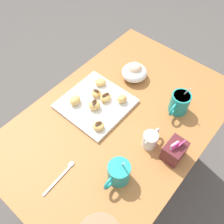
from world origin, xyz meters
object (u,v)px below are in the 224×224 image
Objects in this scene: beignet_1 at (105,97)px; beignet_5 at (94,105)px; beignet_0 at (100,82)px; coffee_mug_teal_right at (118,173)px; sugar_caddy at (175,151)px; pastry_plate_square at (96,104)px; beignet_3 at (75,100)px; coffee_mug_teal_left at (179,103)px; cream_pitcher_white at (150,139)px; beignet_4 at (96,93)px; ice_cream_bowl at (134,72)px; dining_table at (119,136)px; beignet_6 at (98,126)px; beignet_2 at (122,99)px.

beignet_1 is 1.05× the size of beignet_5.
coffee_mug_teal_right is at bearing 50.00° from beignet_0.
sugar_caddy is 0.47m from beignet_0.
pastry_plate_square is 5.25× the size of beignet_3.
coffee_mug_teal_left reaches higher than beignet_0.
cream_pitcher_white is (0.22, 0.01, -0.01)m from coffee_mug_teal_left.
cream_pitcher_white is 0.33m from beignet_4.
cream_pitcher_white is 0.38m from ice_cream_bowl.
beignet_3 is at bearing -110.98° from coffee_mug_teal_right.
beignet_6 is (0.10, -0.03, 0.18)m from dining_table.
coffee_mug_teal_left reaches higher than beignet_5.
dining_table is at bearing 109.41° from beignet_3.
beignet_4 is (-0.02, -0.43, -0.01)m from sugar_caddy.
coffee_mug_teal_left reaches higher than ice_cream_bowl.
beignet_3 is (0.07, -0.47, -0.01)m from sugar_caddy.
beignet_4 is at bearing -97.38° from cream_pitcher_white.
beignet_1 is 0.14m from beignet_3.
beignet_5 is (0.02, -0.29, -0.00)m from cream_pitcher_white.
beignet_4 is 0.88× the size of beignet_6.
beignet_3 is 1.20× the size of beignet_4.
coffee_mug_teal_right is at bearing 58.00° from beignet_5.
beignet_0 is at bearing -71.62° from coffee_mug_teal_left.
beignet_0 is 0.14m from beignet_2.
beignet_5 is (0.24, -0.28, -0.02)m from coffee_mug_teal_left.
beignet_5 reaches higher than dining_table.
beignet_0 is 0.94× the size of beignet_1.
dining_table is 7.56× the size of coffee_mug_teal_right.
pastry_plate_square is at bearing 30.26° from beignet_0.
coffee_mug_teal_right is 2.75× the size of beignet_0.
beignet_5 is (0.04, -0.39, -0.01)m from sugar_caddy.
cream_pitcher_white is at bearing 97.90° from beignet_3.
beignet_4 is (0.21, -0.06, -0.01)m from ice_cream_bowl.
coffee_mug_teal_right is 3.18× the size of beignet_4.
beignet_2 and beignet_3 have the same top height.
coffee_mug_teal_left reaches higher than cream_pitcher_white.
coffee_mug_teal_left is at bearing 147.23° from beignet_6.
sugar_caddy is (-0.01, 0.40, 0.03)m from pastry_plate_square.
coffee_mug_teal_right is at bearing 36.78° from beignet_2.
sugar_caddy reaches higher than dining_table.
coffee_mug_teal_left is at bearing 108.38° from beignet_0.
beignet_5 reaches higher than beignet_4.
beignet_5 is at bearing 31.15° from beignet_0.
cream_pitcher_white is at bearing 88.42° from pastry_plate_square.
dining_table is 0.21m from beignet_1.
beignet_3 is (0.14, -0.15, 0.00)m from beignet_2.
beignet_4 is at bearing -125.90° from coffee_mug_teal_right.
beignet_2 is at bearing -57.79° from coffee_mug_teal_left.
dining_table is 3.80× the size of pastry_plate_square.
beignet_6 is at bearing -16.97° from dining_table.
ice_cream_bowl is 0.17m from beignet_0.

